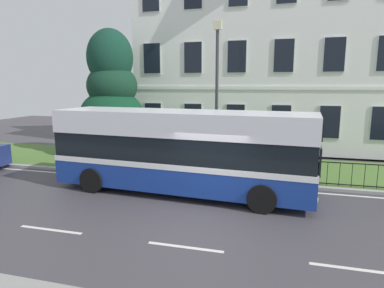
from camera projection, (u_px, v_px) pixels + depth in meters
name	position (u px, v px, depth m)	size (l,w,h in m)	color
ground_plane	(208.00, 209.00, 11.14)	(60.00, 56.00, 0.18)	#413D43
georgian_townhouse	(265.00, 36.00, 22.17)	(15.71, 8.46, 14.18)	white
iron_verge_railing	(247.00, 168.00, 14.05)	(18.10, 0.04, 0.97)	black
evergreen_tree	(112.00, 106.00, 18.68)	(3.45, 3.59, 7.69)	#423328
single_decker_bus	(181.00, 150.00, 12.59)	(9.95, 3.11, 3.12)	navy
street_lamp_post	(217.00, 88.00, 14.82)	(0.36, 0.24, 6.66)	#333338
litter_bin	(131.00, 155.00, 16.24)	(0.57, 0.57, 1.18)	#4C4742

